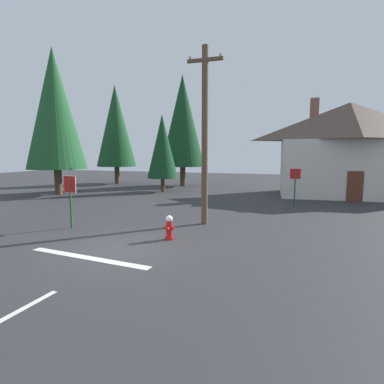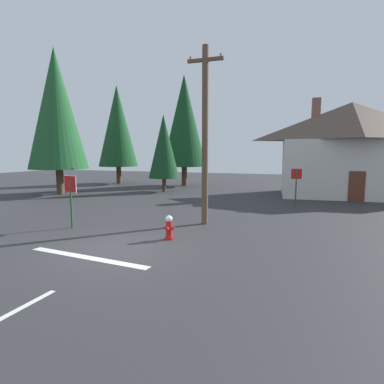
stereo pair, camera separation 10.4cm
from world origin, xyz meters
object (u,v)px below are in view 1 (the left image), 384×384
pine_tree_tall_left (162,147)px  pine_tree_short_left (116,126)px  house (348,148)px  pine_tree_mid_left (183,121)px  stop_sign_near (70,191)px  utility_pole (205,133)px  pine_tree_far_center (55,109)px  stop_sign_far (295,180)px  fire_hydrant (169,228)px

pine_tree_tall_left → pine_tree_short_left: pine_tree_short_left is taller
house → pine_tree_mid_left: pine_tree_mid_left is taller
stop_sign_near → pine_tree_tall_left: size_ratio=0.36×
stop_sign_near → utility_pole: (5.08, 2.69, 2.43)m
utility_pole → pine_tree_mid_left: pine_tree_mid_left is taller
utility_pole → pine_tree_mid_left: bearing=114.3°
pine_tree_short_left → pine_tree_far_center: 9.03m
stop_sign_far → pine_tree_mid_left: pine_tree_mid_left is taller
pine_tree_tall_left → pine_tree_short_left: bearing=147.1°
pine_tree_tall_left → house: bearing=8.3°
fire_hydrant → pine_tree_mid_left: pine_tree_mid_left is taller
fire_hydrant → pine_tree_far_center: pine_tree_far_center is taller
fire_hydrant → utility_pole: bearing=81.2°
fire_hydrant → pine_tree_tall_left: bearing=115.5°
pine_tree_short_left → stop_sign_near: bearing=-62.9°
stop_sign_far → pine_tree_far_center: size_ratio=0.21×
fire_hydrant → house: bearing=63.6°
house → stop_sign_near: bearing=-129.1°
stop_sign_far → house: 7.39m
pine_tree_far_center → utility_pole: bearing=-24.0°
utility_pole → stop_sign_far: bearing=58.6°
stop_sign_near → utility_pole: utility_pole is taller
utility_pole → house: utility_pole is taller
pine_tree_tall_left → pine_tree_far_center: bearing=-148.6°
house → pine_tree_far_center: (-20.79, -6.24, 2.94)m
pine_tree_tall_left → pine_tree_far_center: size_ratio=0.57×
fire_hydrant → house: (7.58, 15.26, 3.08)m
stop_sign_far → pine_tree_short_left: bearing=153.2°
stop_sign_near → fire_hydrant: size_ratio=2.49×
utility_pole → stop_sign_far: 7.51m
house → pine_tree_mid_left: 14.63m
stop_sign_far → house: bearing=61.3°
pine_tree_tall_left → pine_tree_mid_left: bearing=91.9°
pine_tree_tall_left → pine_tree_mid_left: pine_tree_mid_left is taller
stop_sign_near → stop_sign_far: 12.40m
stop_sign_near → house: house is taller
house → pine_tree_tall_left: (-13.90, -2.04, 0.17)m
utility_pole → pine_tree_tall_left: (-6.77, 10.29, -0.33)m
stop_sign_far → pine_tree_far_center: bearing=179.9°
utility_pole → pine_tree_tall_left: utility_pole is taller
fire_hydrant → pine_tree_far_center: bearing=145.7°
fire_hydrant → stop_sign_far: 9.98m
stop_sign_near → utility_pole: size_ratio=0.29×
stop_sign_far → pine_tree_mid_left: 14.83m
utility_pole → fire_hydrant: bearing=-98.8°
house → pine_tree_tall_left: size_ratio=1.67×
stop_sign_near → pine_tree_tall_left: 13.25m
utility_pole → stop_sign_far: (3.70, 6.07, -2.42)m
house → pine_tree_far_center: 21.91m
fire_hydrant → stop_sign_far: (4.15, 9.00, 1.16)m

